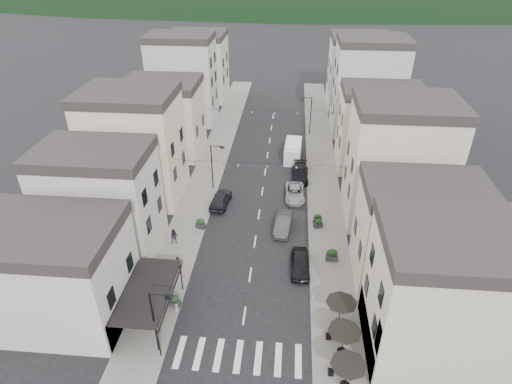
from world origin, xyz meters
TOP-DOWN VIEW (x-y plane):
  - ground at (0.00, 0.00)m, footprint 700.00×700.00m
  - sidewalk_left at (-7.50, 32.00)m, footprint 4.00×76.00m
  - sidewalk_right at (7.50, 32.00)m, footprint 4.00×76.00m
  - boutique_building at (-15.50, 5.00)m, footprint 12.00×8.00m
  - bistro_building at (14.50, 4.00)m, footprint 10.00×8.00m
  - boutique_awning at (-7.25, 5.00)m, footprint 3.77×7.50m
  - buildings_row_left at (-14.50, 37.75)m, footprint 10.20×54.16m
  - buildings_row_right at (14.50, 36.59)m, footprint 10.20×54.16m
  - cafe_terrace at (7.70, 2.80)m, footprint 2.50×8.10m
  - streetlamp_left_near at (-5.82, 2.00)m, footprint 1.70×0.56m
  - streetlamp_left_far at (-5.82, 26.00)m, footprint 1.70×0.56m
  - streetlamp_right_far at (5.82, 44.00)m, footprint 1.70×0.56m
  - bollards at (0.00, 5.50)m, footprint 11.66×10.26m
  - bunting_near at (0.00, 22.00)m, footprint 19.00×0.28m
  - bunting_far at (0.00, 38.00)m, footprint 19.00×0.28m
  - parked_car_a at (4.60, 12.08)m, footprint 1.85×4.44m
  - parked_car_b at (2.80, 18.35)m, footprint 2.06×4.71m
  - parked_car_c at (3.96, 24.86)m, footprint 2.39×4.93m
  - parked_car_d at (4.60, 29.70)m, footprint 2.08×5.11m
  - parked_car_e at (-4.60, 22.54)m, footprint 2.33×4.84m
  - delivery_van at (3.58, 35.27)m, footprint 2.44×5.57m
  - pedestrian_a at (-6.68, 10.73)m, footprint 0.67×0.48m
  - pedestrian_b at (-8.12, 14.87)m, footprint 0.83×0.65m
  - planter_la at (-6.00, 6.52)m, footprint 1.08×0.71m
  - planter_lb at (-6.00, 17.72)m, footprint 1.17×0.89m
  - planter_ra at (7.65, 13.66)m, footprint 1.15×0.64m
  - planter_rb at (6.54, 18.96)m, footprint 1.02×0.79m
  - planter_rc at (6.50, 19.80)m, footprint 1.01×0.68m

SIDE VIEW (x-z plane):
  - ground at x=0.00m, z-range 0.00..0.00m
  - sidewalk_left at x=-7.50m, z-range 0.00..0.12m
  - sidewalk_right at x=7.50m, z-range 0.00..0.12m
  - bollards at x=0.00m, z-range 0.12..0.72m
  - planter_rb at x=6.54m, z-range 0.11..1.12m
  - planter_rc at x=6.50m, z-range 0.10..1.15m
  - planter_la at x=-6.00m, z-range 0.10..1.22m
  - parked_car_c at x=3.96m, z-range 0.00..1.35m
  - planter_lb at x=-6.00m, z-range 0.10..1.26m
  - parked_car_d at x=4.60m, z-range 0.00..1.48m
  - planter_ra at x=7.65m, z-range 0.10..1.38m
  - parked_car_a at x=4.60m, z-range 0.00..1.50m
  - parked_car_b at x=2.80m, z-range 0.00..1.50m
  - parked_car_e at x=-4.60m, z-range 0.00..1.59m
  - pedestrian_a at x=-6.68m, z-range 0.12..1.82m
  - pedestrian_b at x=-8.12m, z-range 0.12..1.82m
  - delivery_van at x=3.58m, z-range -0.02..2.59m
  - cafe_terrace at x=7.70m, z-range 1.09..3.62m
  - boutique_awning at x=-7.25m, z-range 1.48..4.75m
  - streetlamp_left_near at x=-5.82m, z-range 0.70..6.70m
  - streetlamp_left_far at x=-5.82m, z-range 0.70..6.70m
  - streetlamp_right_far at x=5.82m, z-range 0.70..6.70m
  - boutique_building at x=-15.50m, z-range 0.00..8.00m
  - bistro_building at x=14.50m, z-range 0.00..10.00m
  - bunting_near at x=0.00m, z-range 5.34..5.96m
  - bunting_far at x=0.00m, z-range 5.34..5.96m
  - buildings_row_left at x=-14.50m, z-range -0.88..13.12m
  - buildings_row_right at x=14.50m, z-range -0.93..13.57m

